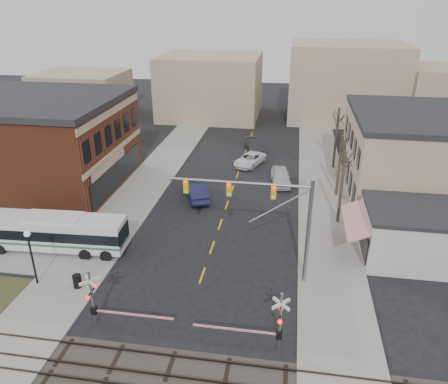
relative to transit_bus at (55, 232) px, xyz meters
The scene contains 21 objects.
ground 13.00m from the transit_bus, 16.54° to the right, with size 160.00×160.00×0.00m, color black.
sidewalk_west 16.66m from the transit_bus, 80.08° to the left, with size 5.00×60.00×0.12m, color gray.
sidewalk_east 27.33m from the transit_bus, 36.76° to the left, with size 5.00×60.00×0.12m, color gray.
ballast_strip 17.08m from the transit_bus, 43.36° to the right, with size 160.00×5.00×0.06m, color #332D28.
rail_tracks 17.07m from the transit_bus, 43.36° to the right, with size 160.00×3.91×0.14m.
awning_shop 28.53m from the transit_bus, ahead, with size 9.74×6.20×4.30m.
tree_east_a 24.40m from the transit_bus, 20.02° to the left, with size 0.28×0.28×6.75m.
tree_east_b 27.28m from the transit_bus, 31.75° to the left, with size 0.28×0.28×6.30m.
tree_east_c 32.38m from the transit_bus, 43.71° to the left, with size 0.28×0.28×7.20m.
transit_bus is the anchor object (origin of this frame).
traffic_signal_mast 17.59m from the transit_bus, ahead, with size 9.80×0.30×8.00m.
rr_crossing_west 10.68m from the transit_bus, 47.41° to the right, with size 5.60×1.36×4.00m.
rr_crossing_east 19.61m from the transit_bus, 24.56° to the right, with size 5.60×1.36×4.00m.
street_lamp 4.94m from the transit_bus, 79.01° to the right, with size 0.44×0.44×4.28m.
trash_bin 6.13m from the transit_bus, 48.86° to the right, with size 0.60×0.60×0.96m, color black.
car_a 24.00m from the transit_bus, 43.65° to the left, with size 1.98×4.92×1.68m, color silver.
car_b 14.52m from the transit_bus, 51.57° to the left, with size 1.82×5.23×1.72m, color #1A1C41.
car_c 25.57m from the transit_bus, 58.37° to the left, with size 2.33×5.05×1.40m, color white.
car_d 30.15m from the transit_bus, 63.44° to the left, with size 1.97×4.86×1.41m, color #3B3C40.
pedestrian_near 4.20m from the transit_bus, ahead, with size 0.70×0.46×1.93m, color #60514D.
pedestrian_far 3.64m from the transit_bus, 63.58° to the left, with size 0.89×0.69×1.83m, color #2D2E50.
Camera 1 is at (5.86, -24.27, 19.04)m, focal length 35.00 mm.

